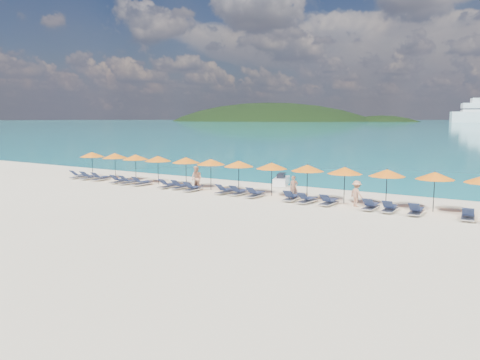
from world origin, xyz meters
The scene contains 38 objects.
ground centered at (0.00, 0.00, 0.00)m, with size 1400.00×1400.00×0.00m, color beige.
headland_main centered at (-300.00, 540.00, -38.00)m, with size 374.00×242.00×126.50m.
headland_small centered at (-150.00, 560.00, -35.00)m, with size 162.00×126.00×85.50m.
jetski centered at (-0.50, 9.69, 0.37)m, with size 1.70×2.70×0.90m.
beachgoer_a centered at (2.98, 4.71, 0.74)m, with size 0.54×0.36×1.48m, color tan.
beachgoer_b centered at (-4.36, 4.06, 0.88)m, with size 0.86×0.49×1.77m, color tan.
beachgoer_c centered at (7.26, 4.30, 0.77)m, with size 0.99×0.46×1.53m, color tan.
umbrella_0 centered at (-16.36, 4.89, 2.02)m, with size 2.10×2.10×2.28m.
umbrella_1 centered at (-13.80, 5.13, 2.02)m, with size 2.10×2.10×2.28m.
umbrella_2 centered at (-11.33, 5.05, 2.02)m, with size 2.10×2.10×2.28m.
umbrella_3 centered at (-8.82, 4.94, 2.02)m, with size 2.10×2.10×2.28m.
umbrella_4 centered at (-6.17, 5.12, 2.02)m, with size 2.10×2.10×2.28m.
umbrella_5 centered at (-3.76, 4.98, 2.02)m, with size 2.10×2.10×2.28m.
umbrella_6 centered at (-1.34, 4.93, 2.02)m, with size 2.10×2.10×2.28m.
umbrella_7 centered at (1.25, 4.94, 2.02)m, with size 2.10×2.10×2.28m.
umbrella_8 centered at (3.80, 4.97, 2.02)m, with size 2.10×2.10×2.28m.
umbrella_9 centered at (6.28, 4.89, 2.02)m, with size 2.10×2.10×2.28m.
umbrella_10 centered at (8.76, 5.05, 2.02)m, with size 2.10×2.10×2.28m.
umbrella_11 centered at (11.33, 5.14, 2.02)m, with size 2.10×2.10×2.28m.
lounger_0 centered at (-16.96, 3.93, 0.24)m, with size 0.67×1.72×0.66m.
lounger_1 centered at (-15.70, 3.93, 0.24)m, with size 0.79×1.76×0.66m.
lounger_2 centered at (-14.32, 3.95, 0.24)m, with size 0.71×1.73×0.66m.
lounger_3 centered at (-11.81, 3.68, 0.24)m, with size 0.70×1.73×0.66m.
lounger_4 centered at (-10.72, 3.68, 0.24)m, with size 0.76×1.75×0.66m.
lounger_5 centered at (-9.42, 3.73, 0.24)m, with size 0.76×1.74×0.66m.
lounger_6 centered at (-6.83, 3.82, 0.24)m, with size 0.66×1.72×0.66m.
lounger_7 centered at (-5.74, 3.95, 0.24)m, with size 0.70×1.73×0.66m.
lounger_8 centered at (-4.38, 3.66, 0.24)m, with size 0.68×1.72×0.66m.
lounger_9 centered at (-1.78, 3.92, 0.24)m, with size 0.77×1.75×0.66m.
lounger_10 centered at (-0.69, 3.94, 0.24)m, with size 0.66×1.72×0.66m.
lounger_11 centered at (0.66, 3.82, 0.24)m, with size 0.64×1.71×0.66m.
lounger_12 centered at (3.20, 3.95, 0.24)m, with size 0.78×1.75×0.66m.
lounger_13 centered at (4.39, 3.70, 0.24)m, with size 0.77×1.75×0.66m.
lounger_14 centered at (5.74, 3.79, 0.24)m, with size 0.68×1.72×0.66m.
lounger_15 centered at (8.26, 3.80, 0.24)m, with size 0.63×1.70×0.66m.
lounger_16 centered at (9.34, 3.71, 0.24)m, with size 0.70×1.73×0.66m.
lounger_17 centered at (10.73, 3.71, 0.24)m, with size 0.68×1.72×0.66m.
lounger_18 centered at (13.24, 3.81, 0.24)m, with size 0.78×1.75×0.66m.
Camera 1 is at (16.04, -22.03, 5.18)m, focal length 35.00 mm.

